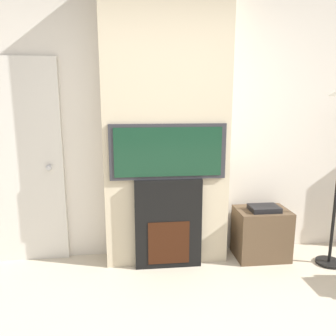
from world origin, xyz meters
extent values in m
cube|color=silver|center=(0.00, 2.03, 1.35)|extent=(6.00, 0.06, 2.70)
cube|color=beige|center=(0.00, 1.85, 1.35)|extent=(1.19, 0.31, 2.70)
cube|color=black|center=(0.00, 1.69, 0.44)|extent=(0.64, 0.14, 0.88)
cube|color=#33160A|center=(0.00, 1.62, 0.26)|extent=(0.40, 0.01, 0.42)
cube|color=#2D2D33|center=(0.00, 1.69, 1.13)|extent=(1.08, 0.06, 0.52)
cube|color=#143823|center=(0.00, 1.66, 1.13)|extent=(0.99, 0.01, 0.45)
cylinder|color=black|center=(1.60, 1.54, 0.01)|extent=(0.26, 0.26, 0.03)
cube|color=brown|center=(0.97, 1.76, 0.26)|extent=(0.53, 0.38, 0.51)
cube|color=black|center=(0.97, 1.72, 0.54)|extent=(0.29, 0.21, 0.05)
cube|color=silver|center=(-1.45, 1.98, 1.00)|extent=(0.88, 0.04, 2.00)
sphere|color=silver|center=(-1.14, 1.94, 0.96)|extent=(0.06, 0.06, 0.06)
camera|label=1|loc=(-0.33, -1.28, 1.59)|focal=35.00mm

